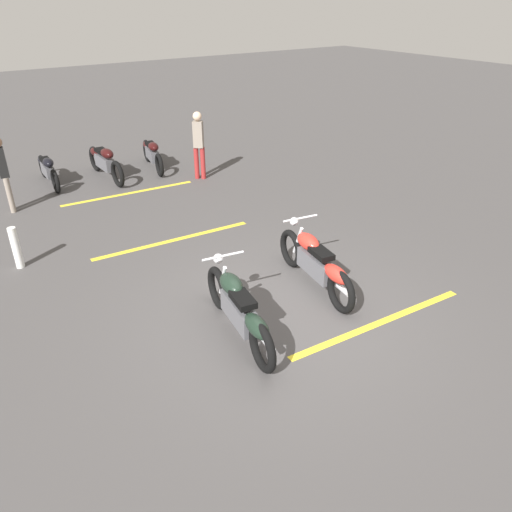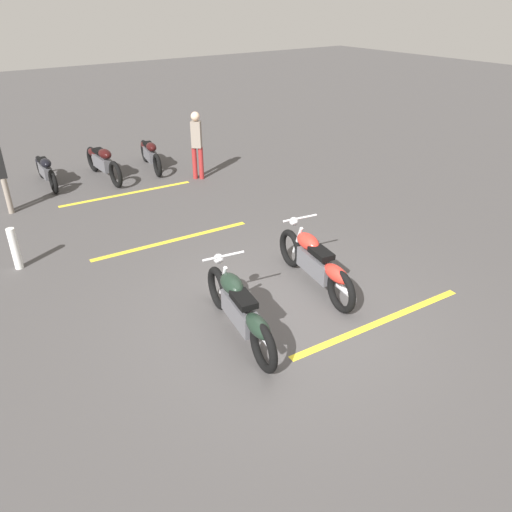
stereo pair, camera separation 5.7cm
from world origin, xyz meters
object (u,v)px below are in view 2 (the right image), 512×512
(motorcycle_dark_foreground, at_px, (240,310))
(bollard_post, at_px, (15,249))
(motorcycle_row_far_left, at_px, (150,153))
(bystander_near_row, at_px, (197,142))
(motorcycle_bright_foreground, at_px, (316,263))
(bystander_secondary, at_px, (1,172))
(motorcycle_row_center, at_px, (45,169))
(motorcycle_row_left, at_px, (102,161))

(motorcycle_dark_foreground, distance_m, bollard_post, 4.40)
(motorcycle_row_far_left, height_order, bystander_near_row, bystander_near_row)
(motorcycle_row_far_left, bearing_deg, motorcycle_dark_foreground, -4.85)
(motorcycle_bright_foreground, bearing_deg, bystander_secondary, 37.98)
(motorcycle_dark_foreground, xyz_separation_m, motorcycle_row_center, (7.97, 0.49, -0.07))
(motorcycle_row_center, xyz_separation_m, bystander_secondary, (-1.31, 1.14, 0.52))
(motorcycle_row_center, relative_size, bollard_post, 2.54)
(motorcycle_row_far_left, height_order, motorcycle_row_left, motorcycle_row_left)
(motorcycle_dark_foreground, distance_m, motorcycle_row_left, 7.66)
(motorcycle_bright_foreground, distance_m, motorcycle_row_left, 7.28)
(bystander_secondary, bearing_deg, motorcycle_row_left, -150.51)
(motorcycle_row_far_left, xyz_separation_m, bystander_secondary, (-1.02, 3.81, 0.50))
(motorcycle_row_far_left, height_order, bystander_secondary, bystander_secondary)
(motorcycle_row_left, bearing_deg, bystander_near_row, 52.84)
(motorcycle_row_far_left, relative_size, motorcycle_row_center, 1.05)
(bystander_near_row, height_order, bystander_secondary, bystander_near_row)
(motorcycle_dark_foreground, bearing_deg, motorcycle_row_far_left, -5.90)
(motorcycle_row_center, relative_size, bystander_near_row, 1.14)
(motorcycle_dark_foreground, relative_size, motorcycle_row_far_left, 1.10)
(bystander_near_row, bearing_deg, bystander_secondary, -54.13)
(motorcycle_bright_foreground, relative_size, motorcycle_row_far_left, 1.10)
(bystander_near_row, bearing_deg, motorcycle_row_center, -76.38)
(motorcycle_bright_foreground, xyz_separation_m, bystander_secondary, (6.27, 3.35, 0.45))
(motorcycle_bright_foreground, relative_size, bollard_post, 2.91)
(motorcycle_row_left, bearing_deg, bystander_secondary, -70.01)
(bystander_secondary, bearing_deg, motorcycle_dark_foreground, 112.01)
(motorcycle_row_center, bearing_deg, motorcycle_bright_foreground, 18.25)
(motorcycle_row_far_left, distance_m, motorcycle_row_center, 2.69)
(motorcycle_dark_foreground, xyz_separation_m, bollard_post, (3.89, 2.07, -0.08))
(motorcycle_row_left, bearing_deg, motorcycle_row_far_left, 91.42)
(motorcycle_dark_foreground, xyz_separation_m, motorcycle_row_left, (7.62, -0.84, -0.01))
(motorcycle_bright_foreground, xyz_separation_m, motorcycle_dark_foreground, (-0.39, 1.72, 0.00))
(motorcycle_row_left, height_order, motorcycle_row_center, motorcycle_row_left)
(motorcycle_dark_foreground, relative_size, motorcycle_row_center, 1.15)
(motorcycle_row_far_left, xyz_separation_m, bollard_post, (-3.79, 4.26, -0.04))
(bystander_near_row, xyz_separation_m, bollard_post, (-2.29, 4.90, -0.57))
(motorcycle_bright_foreground, height_order, motorcycle_dark_foreground, same)
(motorcycle_row_left, distance_m, bystander_near_row, 2.50)
(motorcycle_dark_foreground, height_order, bystander_near_row, bystander_near_row)
(bystander_secondary, xyz_separation_m, bollard_post, (-2.77, 0.45, -0.54))
(motorcycle_bright_foreground, xyz_separation_m, motorcycle_row_far_left, (7.29, -0.47, -0.04))
(motorcycle_row_left, height_order, bollard_post, motorcycle_row_left)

